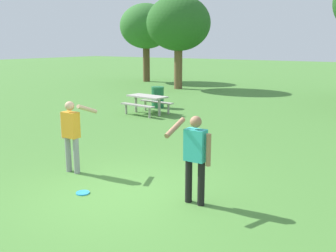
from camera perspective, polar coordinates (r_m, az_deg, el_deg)
ground_plane at (r=7.55m, az=-7.06°, el=-10.26°), size 120.00×120.00×0.00m
person_thrower at (r=6.81m, az=4.07°, el=-4.12°), size 0.61×0.68×1.64m
person_catcher at (r=8.76m, az=-14.30°, el=-0.76°), size 0.61×0.68×1.64m
frisbee at (r=7.75m, az=-12.68°, el=-9.76°), size 0.26×0.26×0.03m
picnic_table_near at (r=15.79m, az=-3.14°, el=3.83°), size 1.84×1.59×0.77m
trash_can_beside_table at (r=17.37m, az=-1.56°, el=4.35°), size 0.59×0.59×0.96m
tree_tall_left at (r=29.56m, az=-3.32°, el=14.66°), size 3.93×3.93×5.82m
tree_broad_center at (r=24.71m, az=1.58°, el=15.09°), size 4.04×4.04×5.84m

